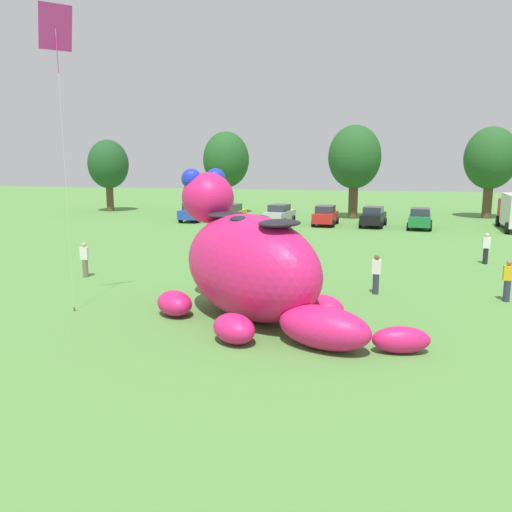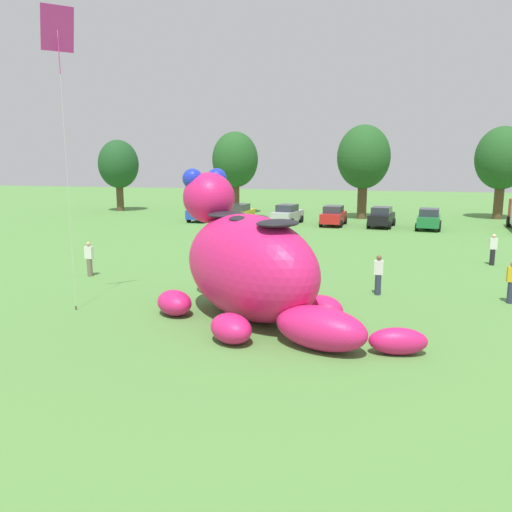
{
  "view_description": "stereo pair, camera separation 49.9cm",
  "coord_description": "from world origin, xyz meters",
  "views": [
    {
      "loc": [
        2.86,
        -17.27,
        5.66
      ],
      "look_at": [
        -1.24,
        1.31,
        2.09
      ],
      "focal_mm": 36.28,
      "sensor_mm": 36.0,
      "label": 1
    },
    {
      "loc": [
        3.35,
        -17.15,
        5.66
      ],
      "look_at": [
        -1.24,
        1.31,
        2.09
      ],
      "focal_mm": 36.28,
      "sensor_mm": 36.0,
      "label": 2
    }
  ],
  "objects": [
    {
      "name": "car_silver",
      "position": [
        -5.0,
        28.04,
        0.86
      ],
      "size": [
        2.45,
        4.33,
        1.72
      ],
      "color": "#B7BABF",
      "rests_on": "ground"
    },
    {
      "name": "spectator_wandering",
      "position": [
        -5.25,
        16.29,
        0.85
      ],
      "size": [
        0.38,
        0.26,
        1.71
      ],
      "color": "#2D334C",
      "rests_on": "ground"
    },
    {
      "name": "car_black",
      "position": [
        3.15,
        27.63,
        0.86
      ],
      "size": [
        2.38,
        4.3,
        1.72
      ],
      "color": "black",
      "rests_on": "ground"
    },
    {
      "name": "car_green",
      "position": [
        6.92,
        27.05,
        0.86
      ],
      "size": [
        2.28,
        4.26,
        1.72
      ],
      "color": "#1E7238",
      "rests_on": "ground"
    },
    {
      "name": "giant_inflatable_creature",
      "position": [
        -1.22,
        0.31,
        1.94
      ],
      "size": [
        9.82,
        7.55,
        5.31
      ],
      "color": "#E01E6B",
      "rests_on": "ground"
    },
    {
      "name": "spectator_far_side",
      "position": [
        8.38,
        4.65,
        0.85
      ],
      "size": [
        0.38,
        0.26,
        1.71
      ],
      "color": "#2D334C",
      "rests_on": "ground"
    },
    {
      "name": "tree_far_left",
      "position": [
        -25.24,
        35.13,
        5.07
      ],
      "size": [
        4.37,
        4.37,
        7.75
      ],
      "color": "brown",
      "rests_on": "ground"
    },
    {
      "name": "tethered_flying_kite",
      "position": [
        -7.93,
        -0.35,
        9.91
      ],
      "size": [
        1.13,
        1.13,
        10.83
      ],
      "color": "brown",
      "rests_on": "ground"
    },
    {
      "name": "car_blue",
      "position": [
        -13.03,
        28.11,
        0.86
      ],
      "size": [
        2.08,
        4.17,
        1.72
      ],
      "color": "#2347B7",
      "rests_on": "ground"
    },
    {
      "name": "tree_left",
      "position": [
        -12.0,
        35.52,
        5.55
      ],
      "size": [
        4.78,
        4.78,
        8.48
      ],
      "color": "brown",
      "rests_on": "ground"
    },
    {
      "name": "car_red",
      "position": [
        -0.9,
        27.71,
        0.86
      ],
      "size": [
        2.16,
        4.21,
        1.72
      ],
      "color": "red",
      "rests_on": "ground"
    },
    {
      "name": "spectator_by_cars",
      "position": [
        3.23,
        4.72,
        0.85
      ],
      "size": [
        0.38,
        0.26,
        1.71
      ],
      "color": "#2D334C",
      "rests_on": "ground"
    },
    {
      "name": "car_yellow",
      "position": [
        -9.3,
        27.56,
        0.86
      ],
      "size": [
        2.09,
        4.18,
        1.72
      ],
      "color": "yellow",
      "rests_on": "ground"
    },
    {
      "name": "tree_centre_left",
      "position": [
        13.93,
        36.55,
        5.7
      ],
      "size": [
        4.91,
        4.91,
        8.72
      ],
      "color": "brown",
      "rests_on": "ground"
    },
    {
      "name": "ground_plane",
      "position": [
        0.0,
        0.0,
        0.0
      ],
      "size": [
        160.0,
        160.0,
        0.0
      ],
      "primitive_type": "plane",
      "color": "#568E42"
    },
    {
      "name": "spectator_mid_field",
      "position": [
        -10.56,
        4.95,
        0.85
      ],
      "size": [
        0.38,
        0.26,
        1.71
      ],
      "color": "#726656",
      "rests_on": "ground"
    },
    {
      "name": "tree_mid_left",
      "position": [
        1.22,
        33.72,
        5.8
      ],
      "size": [
        5.0,
        5.0,
        8.87
      ],
      "color": "brown",
      "rests_on": "ground"
    },
    {
      "name": "spectator_near_inflatable",
      "position": [
        9.14,
        12.62,
        0.85
      ],
      "size": [
        0.38,
        0.26,
        1.71
      ],
      "color": "black",
      "rests_on": "ground"
    }
  ]
}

